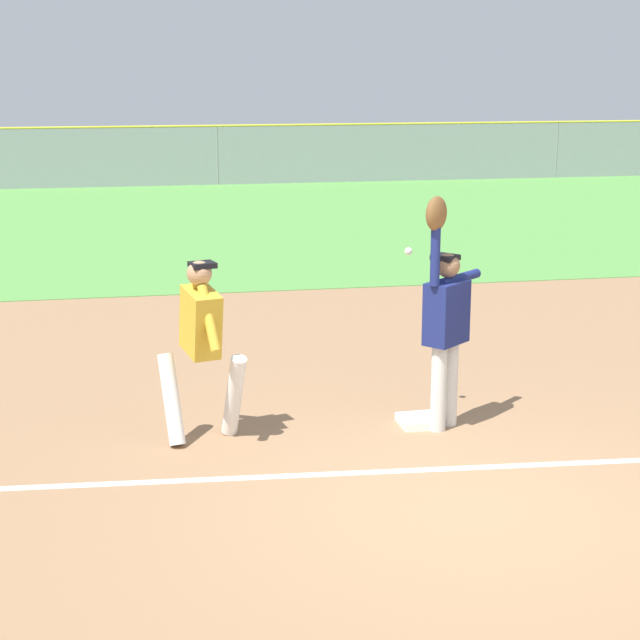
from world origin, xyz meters
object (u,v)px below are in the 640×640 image
object	(u,v)px
runner	(201,338)
parked_car_white	(329,149)
first_base	(419,421)
parked_car_red	(165,152)
baseball	(408,251)
fielder	(445,316)

from	to	relation	value
runner	parked_car_white	distance (m)	24.60
first_base	parked_car_red	world-z (taller)	parked_car_red
baseball	parked_car_white	bearing A→B (deg)	80.93
runner	fielder	bearing A→B (deg)	-17.34
baseball	parked_car_red	xyz separation A→B (m)	(-1.42, 23.55, -1.01)
fielder	parked_car_white	distance (m)	24.24
parked_car_red	runner	bearing A→B (deg)	-90.39
first_base	baseball	size ratio (longest dim) A/B	5.14
fielder	baseball	size ratio (longest dim) A/B	30.81
baseball	runner	bearing A→B (deg)	-170.68
first_base	parked_car_white	bearing A→B (deg)	81.18
parked_car_white	fielder	bearing A→B (deg)	-98.86
first_base	baseball	world-z (taller)	baseball
parked_car_red	parked_car_white	world-z (taller)	same
fielder	parked_car_white	xyz separation A→B (m)	(3.50, 23.98, -0.45)
first_base	fielder	bearing A→B (deg)	-31.97
fielder	parked_car_white	bearing A→B (deg)	-48.27
fielder	runner	xyz separation A→B (m)	(-2.31, 0.07, -0.12)
fielder	runner	distance (m)	2.31
first_base	parked_car_red	distance (m)	23.89
parked_car_red	first_base	bearing A→B (deg)	-85.34
parked_car_red	parked_car_white	distance (m)	5.18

